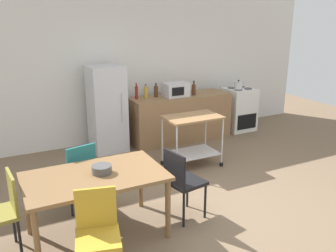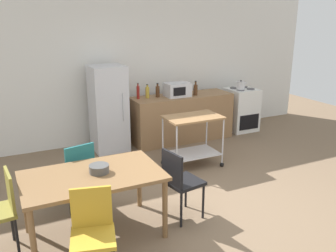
# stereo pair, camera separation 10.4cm
# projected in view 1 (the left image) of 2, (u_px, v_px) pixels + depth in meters

# --- Properties ---
(ground_plane) EXTENTS (12.00, 12.00, 0.00)m
(ground_plane) POSITION_uv_depth(u_px,v_px,m) (215.00, 208.00, 4.71)
(ground_plane) COLOR brown
(back_wall) EXTENTS (8.40, 0.12, 2.90)m
(back_wall) POSITION_uv_depth(u_px,v_px,m) (125.00, 66.00, 7.00)
(back_wall) COLOR silver
(back_wall) RESTS_ON ground_plane
(kitchen_counter) EXTENTS (2.00, 0.64, 0.90)m
(kitchen_counter) POSITION_uv_depth(u_px,v_px,m) (180.00, 118.00, 7.18)
(kitchen_counter) COLOR olive
(kitchen_counter) RESTS_ON ground_plane
(dining_table) EXTENTS (1.50, 0.90, 0.75)m
(dining_table) POSITION_uv_depth(u_px,v_px,m) (95.00, 182.00, 3.94)
(dining_table) COLOR brown
(dining_table) RESTS_ON ground_plane
(chair_olive) EXTENTS (0.43, 0.43, 0.89)m
(chair_olive) POSITION_uv_depth(u_px,v_px,m) (2.00, 210.00, 3.67)
(chair_olive) COLOR olive
(chair_olive) RESTS_ON ground_plane
(chair_mustard) EXTENTS (0.49, 0.49, 0.89)m
(chair_mustard) POSITION_uv_depth(u_px,v_px,m) (97.00, 231.00, 3.32)
(chair_mustard) COLOR gold
(chair_mustard) RESTS_ON ground_plane
(chair_teal) EXTENTS (0.48, 0.48, 0.89)m
(chair_teal) POSITION_uv_depth(u_px,v_px,m) (78.00, 171.00, 4.56)
(chair_teal) COLOR #1E666B
(chair_teal) RESTS_ON ground_plane
(chair_black) EXTENTS (0.46, 0.46, 0.89)m
(chair_black) POSITION_uv_depth(u_px,v_px,m) (182.00, 180.00, 4.34)
(chair_black) COLOR black
(chair_black) RESTS_ON ground_plane
(stove_oven) EXTENTS (0.60, 0.61, 0.92)m
(stove_oven) POSITION_uv_depth(u_px,v_px,m) (239.00, 109.00, 7.82)
(stove_oven) COLOR white
(stove_oven) RESTS_ON ground_plane
(refrigerator) EXTENTS (0.60, 0.63, 1.55)m
(refrigerator) POSITION_uv_depth(u_px,v_px,m) (107.00, 109.00, 6.54)
(refrigerator) COLOR silver
(refrigerator) RESTS_ON ground_plane
(kitchen_cart) EXTENTS (0.91, 0.57, 0.85)m
(kitchen_cart) POSITION_uv_depth(u_px,v_px,m) (192.00, 133.00, 5.88)
(kitchen_cart) COLOR olive
(kitchen_cart) RESTS_ON ground_plane
(bottle_sesame_oil) EXTENTS (0.06, 0.06, 0.30)m
(bottle_sesame_oil) POSITION_uv_depth(u_px,v_px,m) (137.00, 92.00, 6.71)
(bottle_sesame_oil) COLOR maroon
(bottle_sesame_oil) RESTS_ON kitchen_counter
(bottle_vinegar) EXTENTS (0.07, 0.07, 0.26)m
(bottle_vinegar) POSITION_uv_depth(u_px,v_px,m) (146.00, 92.00, 6.79)
(bottle_vinegar) COLOR gold
(bottle_vinegar) RESTS_ON kitchen_counter
(bottle_hot_sauce) EXTENTS (0.08, 0.08, 0.26)m
(bottle_hot_sauce) POSITION_uv_depth(u_px,v_px,m) (156.00, 91.00, 6.87)
(bottle_hot_sauce) COLOR #4C2D19
(bottle_hot_sauce) RESTS_ON kitchen_counter
(microwave) EXTENTS (0.46, 0.35, 0.26)m
(microwave) POSITION_uv_depth(u_px,v_px,m) (176.00, 90.00, 6.93)
(microwave) COLOR silver
(microwave) RESTS_ON kitchen_counter
(bottle_soy_sauce) EXTENTS (0.08, 0.08, 0.28)m
(bottle_soy_sauce) POSITION_uv_depth(u_px,v_px,m) (194.00, 89.00, 7.05)
(bottle_soy_sauce) COLOR #4C2D19
(bottle_soy_sauce) RESTS_ON kitchen_counter
(fruit_bowl) EXTENTS (0.22, 0.22, 0.09)m
(fruit_bowl) POSITION_uv_depth(u_px,v_px,m) (102.00, 169.00, 3.95)
(fruit_bowl) COLOR #4C4C4C
(fruit_bowl) RESTS_ON dining_table
(kettle) EXTENTS (0.24, 0.17, 0.19)m
(kettle) POSITION_uv_depth(u_px,v_px,m) (238.00, 85.00, 7.52)
(kettle) COLOR silver
(kettle) RESTS_ON stove_oven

